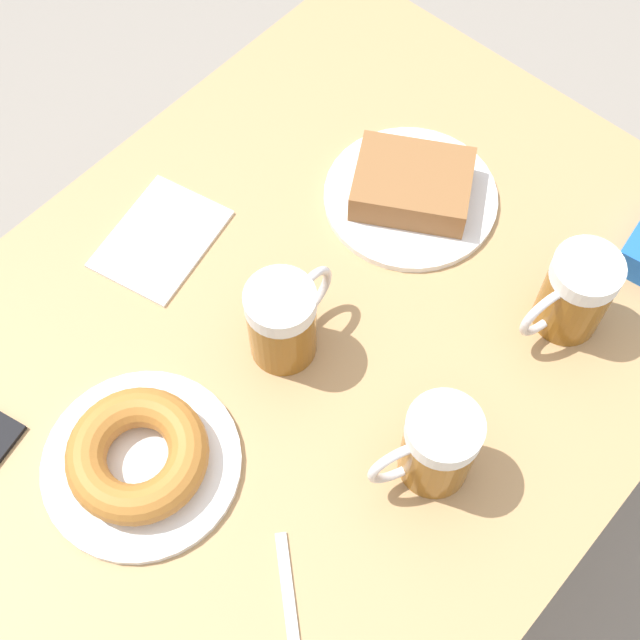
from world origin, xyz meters
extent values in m
plane|color=gray|center=(0.00, 0.00, 0.00)|extent=(8.00, 8.00, 0.00)
cube|color=tan|center=(0.00, 0.00, 0.71)|extent=(0.77, 0.99, 0.03)
cylinder|color=black|center=(0.34, -0.46, 0.35)|extent=(0.04, 0.04, 0.69)
cylinder|color=white|center=(0.04, -0.22, 0.73)|extent=(0.22, 0.22, 0.01)
cube|color=brown|center=(0.04, -0.22, 0.76)|extent=(0.18, 0.17, 0.04)
cylinder|color=white|center=(0.03, 0.26, 0.73)|extent=(0.22, 0.22, 0.01)
torus|color=#B2702D|center=(0.03, 0.26, 0.76)|extent=(0.15, 0.15, 0.04)
cylinder|color=#8C5619|center=(-0.21, -0.20, 0.77)|extent=(0.08, 0.08, 0.09)
cylinder|color=white|center=(-0.21, -0.20, 0.83)|extent=(0.08, 0.08, 0.02)
torus|color=silver|center=(-0.20, -0.16, 0.78)|extent=(0.03, 0.08, 0.08)
cylinder|color=#8C5619|center=(-0.20, 0.04, 0.77)|extent=(0.08, 0.08, 0.09)
cylinder|color=white|center=(-0.20, 0.04, 0.83)|extent=(0.08, 0.08, 0.02)
torus|color=silver|center=(-0.19, 0.08, 0.78)|extent=(0.04, 0.07, 0.08)
cylinder|color=#8C5619|center=(0.02, 0.05, 0.77)|extent=(0.08, 0.08, 0.09)
cylinder|color=white|center=(0.02, 0.05, 0.83)|extent=(0.08, 0.08, 0.02)
torus|color=silver|center=(0.02, 0.00, 0.78)|extent=(0.01, 0.08, 0.08)
cube|color=white|center=(0.23, 0.04, 0.73)|extent=(0.15, 0.18, 0.00)
cube|color=silver|center=(-0.20, 0.27, 0.73)|extent=(0.15, 0.13, 0.00)
camera|label=1|loc=(-0.33, 0.37, 1.65)|focal=50.00mm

